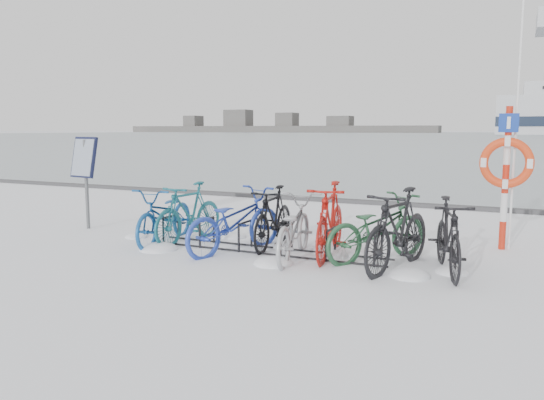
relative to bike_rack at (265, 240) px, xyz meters
The scene contains 17 objects.
ground 0.18m from the bike_rack, ahead, with size 900.00×900.00×0.00m, color white.
ice_sheet 155.00m from the bike_rack, 90.00° to the left, with size 400.00×298.00×0.02m, color #A0ACB4.
quay_edge 5.90m from the bike_rack, 90.00° to the left, with size 400.00×0.25×0.10m, color #3F3F42.
bike_rack is the anchor object (origin of this frame).
info_board 4.14m from the bike_rack, behind, with size 0.62×0.30×1.78m.
lifebuoy_station 3.98m from the bike_rack, 26.06° to the left, with size 0.80×0.23×4.15m.
shoreline 287.22m from the bike_rack, 115.14° to the left, with size 180.00×12.00×9.50m.
bike_0 1.89m from the bike_rack, behind, with size 0.66×1.89×0.99m, color #154D8F.
bike_1 1.59m from the bike_rack, behind, with size 0.50×1.75×1.05m, color #1A6471.
bike_2 0.59m from the bike_rack, 159.02° to the right, with size 0.69×1.98×1.04m, color #2641AD.
bike_3 0.51m from the bike_rack, 94.83° to the left, with size 0.49×1.72×1.03m, color black.
bike_4 0.67m from the bike_rack, 20.18° to the right, with size 0.65×1.86×0.98m, color #A0A3A8.
bike_5 1.11m from the bike_rack, ahead, with size 0.55×1.93×1.16m, color #AF1711.
bike_6 1.76m from the bike_rack, ahead, with size 0.67×1.92×1.00m, color #285837.
bike_7 2.15m from the bike_rack, ahead, with size 0.54×1.92×1.16m, color black.
bike_8 2.79m from the bike_rack, ahead, with size 0.49×1.74×1.05m, color black.
snow_drifts 0.38m from the bike_rack, 39.17° to the right, with size 5.83×1.94×0.22m.
Camera 1 is at (3.52, -7.43, 1.93)m, focal length 35.00 mm.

